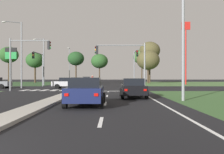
% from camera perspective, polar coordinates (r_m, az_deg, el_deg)
% --- Properties ---
extents(ground_plane, '(200.00, 200.00, 0.00)m').
position_cam_1_polar(ground_plane, '(35.04, -6.34, -2.55)').
color(ground_plane, black).
extents(grass_verge_far_right, '(35.00, 35.00, 0.01)m').
position_cam_1_polar(grass_verge_far_right, '(63.12, 20.08, -1.37)').
color(grass_verge_far_right, '#476B38').
rests_on(grass_verge_far_right, ground).
extents(median_island_near, '(1.20, 22.00, 0.14)m').
position_cam_1_polar(median_island_near, '(16.33, -13.82, -5.37)').
color(median_island_near, '#ADA89E').
rests_on(median_island_near, ground).
extents(median_island_far, '(1.20, 36.00, 0.14)m').
position_cam_1_polar(median_island_far, '(59.93, -3.67, -1.38)').
color(median_island_far, gray).
rests_on(median_island_far, ground).
extents(lane_dash_near, '(0.14, 2.00, 0.01)m').
position_cam_1_polar(lane_dash_near, '(9.10, -2.52, -10.17)').
color(lane_dash_near, silver).
rests_on(lane_dash_near, ground).
extents(lane_dash_second, '(0.14, 2.00, 0.01)m').
position_cam_1_polar(lane_dash_second, '(15.04, -1.48, -6.09)').
color(lane_dash_second, silver).
rests_on(lane_dash_second, ground).
extents(lane_dash_third, '(0.14, 2.00, 0.01)m').
position_cam_1_polar(lane_dash_third, '(21.01, -1.04, -4.32)').
color(lane_dash_third, silver).
rests_on(lane_dash_third, ground).
extents(lane_dash_fourth, '(0.14, 2.00, 0.01)m').
position_cam_1_polar(lane_dash_fourth, '(27.00, -0.79, -3.34)').
color(lane_dash_fourth, silver).
rests_on(lane_dash_fourth, ground).
extents(edge_line_right, '(0.14, 24.00, 0.01)m').
position_cam_1_polar(edge_line_right, '(17.12, 10.02, -5.33)').
color(edge_line_right, silver).
rests_on(edge_line_right, ground).
extents(stop_bar_near, '(6.40, 0.50, 0.01)m').
position_cam_1_polar(stop_bar_near, '(27.83, -0.15, -3.23)').
color(stop_bar_near, silver).
rests_on(stop_bar_near, ground).
extents(crosswalk_bar_near, '(0.70, 2.80, 0.01)m').
position_cam_1_polar(crosswalk_bar_near, '(31.37, -19.14, -2.86)').
color(crosswalk_bar_near, silver).
rests_on(crosswalk_bar_near, ground).
extents(crosswalk_bar_second, '(0.70, 2.80, 0.01)m').
position_cam_1_polar(crosswalk_bar_second, '(31.01, -17.13, -2.89)').
color(crosswalk_bar_second, silver).
rests_on(crosswalk_bar_second, ground).
extents(crosswalk_bar_third, '(0.70, 2.80, 0.01)m').
position_cam_1_polar(crosswalk_bar_third, '(30.69, -15.07, -2.93)').
color(crosswalk_bar_third, silver).
rests_on(crosswalk_bar_third, ground).
extents(crosswalk_bar_fourth, '(0.70, 2.80, 0.01)m').
position_cam_1_polar(crosswalk_bar_fourth, '(30.41, -12.98, -2.95)').
color(crosswalk_bar_fourth, silver).
rests_on(crosswalk_bar_fourth, ground).
extents(crosswalk_bar_fifth, '(0.70, 2.80, 0.01)m').
position_cam_1_polar(crosswalk_bar_fifth, '(30.17, -10.85, -2.98)').
color(crosswalk_bar_fifth, silver).
rests_on(crosswalk_bar_fifth, ground).
extents(crosswalk_bar_sixth, '(0.70, 2.80, 0.01)m').
position_cam_1_polar(crosswalk_bar_sixth, '(29.98, -8.69, -2.99)').
color(crosswalk_bar_sixth, silver).
rests_on(crosswalk_bar_sixth, ground).
extents(crosswalk_bar_seventh, '(0.70, 2.80, 0.01)m').
position_cam_1_polar(crosswalk_bar_seventh, '(29.82, -6.50, -3.01)').
color(crosswalk_bar_seventh, silver).
rests_on(crosswalk_bar_seventh, ground).
extents(car_black_near, '(1.94, 4.56, 1.49)m').
position_cam_1_polar(car_black_near, '(19.32, 4.85, -2.46)').
color(car_black_near, black).
rests_on(car_black_near, ground).
extents(car_beige_third, '(2.10, 4.54, 1.58)m').
position_cam_1_polar(car_beige_third, '(60.79, -5.77, -0.66)').
color(car_beige_third, '#BCAD8E').
rests_on(car_beige_third, ground).
extents(car_blue_fourth, '(2.05, 4.36, 1.48)m').
position_cam_1_polar(car_blue_fourth, '(43.82, -8.05, -1.02)').
color(car_blue_fourth, navy).
rests_on(car_blue_fourth, ground).
extents(car_navy_fifth, '(2.09, 4.15, 1.57)m').
position_cam_1_polar(car_navy_fifth, '(14.03, -5.95, -3.27)').
color(car_navy_fifth, '#161E47').
rests_on(car_navy_fifth, ground).
extents(car_silver_sixth, '(4.51, 1.97, 1.48)m').
position_cam_1_polar(car_silver_sixth, '(35.03, -9.85, -1.31)').
color(car_silver_sixth, '#B7B7BC').
rests_on(car_silver_sixth, ground).
extents(traffic_signal_far_right, '(0.32, 5.11, 5.82)m').
position_cam_1_polar(traffic_signal_far_right, '(39.81, 5.40, 3.57)').
color(traffic_signal_far_right, gray).
rests_on(traffic_signal_far_right, ground).
extents(traffic_signal_near_right, '(5.74, 0.32, 5.42)m').
position_cam_1_polar(traffic_signal_near_right, '(28.31, 3.19, 4.52)').
color(traffic_signal_near_right, gray).
rests_on(traffic_signal_near_right, ground).
extents(traffic_signal_near_left, '(4.70, 0.32, 5.95)m').
position_cam_1_polar(traffic_signal_near_left, '(29.96, -19.22, 4.80)').
color(traffic_signal_near_left, gray).
rests_on(traffic_signal_near_left, ground).
extents(traffic_signal_far_left, '(0.32, 5.31, 5.51)m').
position_cam_1_polar(traffic_signal_far_left, '(41.13, -16.20, 3.19)').
color(traffic_signal_far_left, gray).
rests_on(traffic_signal_far_left, ground).
extents(street_lamp_near, '(1.47, 2.28, 8.08)m').
position_cam_1_polar(street_lamp_near, '(17.91, 16.18, 9.65)').
color(street_lamp_near, gray).
rests_on(street_lamp_near, ground).
extents(street_lamp_second, '(2.37, 1.34, 9.19)m').
position_cam_1_polar(street_lamp_second, '(37.01, -20.25, 5.58)').
color(street_lamp_second, gray).
rests_on(street_lamp_second, ground).
extents(street_lamp_third, '(1.95, 0.65, 8.61)m').
position_cam_1_polar(street_lamp_third, '(47.77, -15.44, 3.92)').
color(street_lamp_third, gray).
rests_on(street_lamp_third, ground).
extents(street_lamp_fourth, '(0.56, 2.64, 10.02)m').
position_cam_1_polar(street_lamp_fourth, '(74.57, -9.66, 3.16)').
color(street_lamp_fourth, gray).
rests_on(street_lamp_fourth, ground).
extents(pedestrian_at_median, '(0.34, 0.34, 1.78)m').
position_cam_1_polar(pedestrian_at_median, '(47.08, -4.43, -0.38)').
color(pedestrian_at_median, '#232833').
rests_on(pedestrian_at_median, median_island_far).
extents(fastfood_pole_sign, '(1.80, 0.40, 12.86)m').
position_cam_1_polar(fastfood_pole_sign, '(53.99, 16.55, 8.26)').
color(fastfood_pole_sign, red).
rests_on(fastfood_pole_sign, ground).
extents(fuel_price_totem, '(1.80, 0.24, 6.22)m').
position_cam_1_polar(fuel_price_totem, '(42.82, -22.01, 4.01)').
color(fuel_price_totem, silver).
rests_on(fuel_price_totem, ground).
extents(treeline_near, '(4.90, 4.90, 9.37)m').
position_cam_1_polar(treeline_near, '(70.49, -22.43, 4.67)').
color(treeline_near, '#423323').
rests_on(treeline_near, ground).
extents(treeline_second, '(4.66, 4.66, 7.86)m').
position_cam_1_polar(treeline_second, '(67.41, -17.10, 3.68)').
color(treeline_second, '#423323').
rests_on(treeline_second, ground).
extents(treeline_third, '(4.02, 4.02, 7.75)m').
position_cam_1_polar(treeline_third, '(61.99, -8.17, 4.16)').
color(treeline_third, '#423323').
rests_on(treeline_third, ground).
extents(treeline_fourth, '(4.15, 4.15, 7.19)m').
position_cam_1_polar(treeline_fourth, '(61.54, -2.81, 3.63)').
color(treeline_fourth, '#423323').
rests_on(treeline_fourth, ground).
extents(treeline_fifth, '(4.56, 4.56, 8.72)m').
position_cam_1_polar(treeline_fifth, '(65.96, 6.89, 4.56)').
color(treeline_fifth, '#423323').
rests_on(treeline_fifth, ground).
extents(treeline_sixth, '(5.59, 5.59, 8.01)m').
position_cam_1_polar(treeline_sixth, '(61.26, 8.30, 3.84)').
color(treeline_sixth, '#423323').
rests_on(treeline_sixth, ground).
extents(treeline_seventh, '(5.27, 5.27, 10.56)m').
position_cam_1_polar(treeline_seventh, '(65.04, 8.68, 5.98)').
color(treeline_seventh, '#423323').
rests_on(treeline_seventh, ground).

